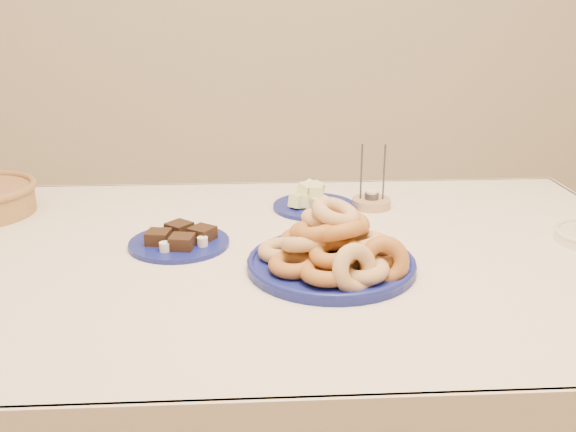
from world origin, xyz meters
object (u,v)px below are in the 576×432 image
object	(u,v)px
donut_platter	(334,251)
candle_holder	(371,201)
dining_table	(287,294)
brownie_plate	(180,240)
melon_plate	(312,201)

from	to	relation	value
donut_platter	candle_holder	xyz separation A→B (m)	(0.15, 0.41, -0.03)
dining_table	brownie_plate	bearing A→B (deg)	169.03
candle_holder	dining_table	bearing A→B (deg)	-129.31
candle_holder	melon_plate	bearing A→B (deg)	-178.04
melon_plate	candle_holder	size ratio (longest dim) A/B	1.61
donut_platter	melon_plate	size ratio (longest dim) A/B	1.65
dining_table	donut_platter	bearing A→B (deg)	-50.09
donut_platter	dining_table	bearing A→B (deg)	129.91
donut_platter	candle_holder	distance (m)	0.43
brownie_plate	candle_holder	size ratio (longest dim) A/B	1.72
donut_platter	brownie_plate	bearing A→B (deg)	154.90
dining_table	candle_holder	bearing A→B (deg)	50.69
dining_table	melon_plate	world-z (taller)	melon_plate
dining_table	donut_platter	size ratio (longest dim) A/B	3.72
melon_plate	candle_holder	bearing A→B (deg)	1.96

